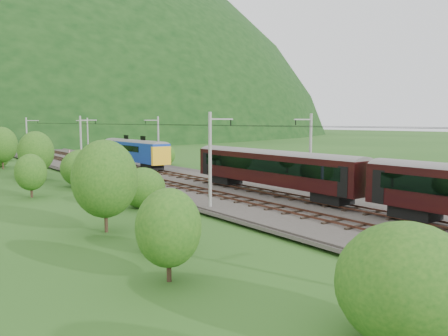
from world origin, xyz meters
TOP-DOWN VIEW (x-y plane):
  - ground at (0.00, 0.00)m, footprint 600.00×600.00m
  - railbed at (0.00, 10.00)m, footprint 14.00×220.00m
  - track_left at (-2.40, 10.00)m, footprint 2.40×220.00m
  - track_right at (2.40, 10.00)m, footprint 2.40×220.00m
  - catenary_left at (-6.12, 32.00)m, footprint 2.54×192.28m
  - catenary_right at (6.12, 32.00)m, footprint 2.54×192.28m
  - overhead_wires at (0.00, 10.00)m, footprint 4.83×198.00m
  - hazard_post_near at (-0.52, 55.47)m, footprint 0.18×0.18m
  - hazard_post_far at (0.00, 30.90)m, footprint 0.16×0.16m
  - signal at (-4.31, 61.64)m, footprint 0.26×0.26m
  - vegetation_left at (-13.61, 15.54)m, footprint 10.96×142.90m
  - vegetation_right at (11.78, 10.98)m, footprint 7.52×106.69m

SIDE VIEW (x-z plane):
  - ground at x=0.00m, z-range 0.00..0.00m
  - railbed at x=0.00m, z-range 0.00..0.30m
  - track_left at x=-2.40m, z-range 0.24..0.51m
  - track_right at x=2.40m, z-range 0.24..0.51m
  - hazard_post_far at x=0.00m, z-range 0.30..1.81m
  - hazard_post_near at x=-0.52m, z-range 0.30..2.01m
  - vegetation_right at x=11.78m, z-range -0.23..2.97m
  - signal at x=-4.31m, z-range 0.51..2.86m
  - vegetation_left at x=-13.61m, z-range -0.66..6.03m
  - catenary_left at x=-6.12m, z-range 0.50..8.50m
  - catenary_right at x=6.12m, z-range 0.50..8.50m
  - overhead_wires at x=0.00m, z-range 7.08..7.12m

